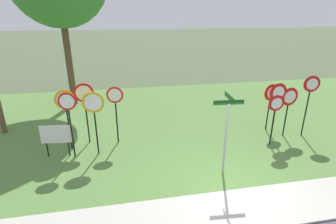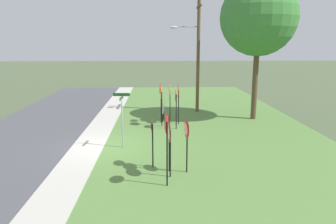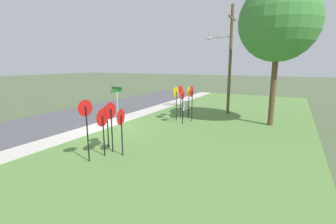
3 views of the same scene
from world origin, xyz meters
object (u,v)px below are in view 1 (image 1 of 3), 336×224
Objects in this scene: yield_sign_far_right at (289,101)px; stop_sign_near_right at (115,103)px; stop_sign_near_left at (94,110)px; yield_sign_near_right at (271,97)px; street_name_post at (227,128)px; stop_sign_far_right at (66,107)px; yield_sign_near_left at (276,109)px; yield_sign_center at (310,92)px; stop_sign_far_center at (85,100)px; stop_sign_far_left at (69,112)px; notice_board at (56,136)px; yield_sign_far_left at (278,98)px.

stop_sign_near_right is at bearing 171.33° from yield_sign_far_right.
stop_sign_near_right is (0.74, 0.84, -0.10)m from stop_sign_near_left.
street_name_post reaches higher than yield_sign_near_right.
stop_sign_far_right reaches higher than stop_sign_near_right.
yield_sign_center is at bearing 18.56° from yield_sign_near_left.
stop_sign_far_center is 9.10m from yield_sign_center.
yield_sign_near_left is at bearing -7.46° from stop_sign_near_right.
yield_sign_near_right is 0.81× the size of yield_sign_center.
stop_sign_far_right is 0.89× the size of street_name_post.
stop_sign_far_left is 8.30m from yield_sign_near_right.
yield_sign_center is at bearing 8.30° from stop_sign_far_left.
notice_board is (-2.18, -0.69, -0.87)m from stop_sign_near_right.
yield_sign_center is at bearing 2.12° from stop_sign_near_left.
yield_sign_far_left is 1.10× the size of yield_sign_far_right.
stop_sign_far_left is (-1.60, -0.87, 0.08)m from stop_sign_near_right.
yield_sign_far_right reaches higher than notice_board.
stop_sign_far_right is (-1.78, -0.29, 0.06)m from stop_sign_near_right.
yield_sign_far_left is 0.89× the size of yield_sign_center.
street_name_post is (4.59, -3.05, -0.20)m from stop_sign_far_center.
stop_sign_far_right is at bearing -141.68° from stop_sign_far_center.
stop_sign_far_right is 8.31m from yield_sign_far_left.
yield_sign_near_right is at bearing 5.16° from stop_sign_near_right.
yield_sign_center reaches higher than stop_sign_near_left.
stop_sign_near_right is 4.44m from street_name_post.
yield_sign_near_right is 1.71× the size of notice_board.
stop_sign_far_left is at bearing -169.04° from yield_sign_center.
stop_sign_far_left is 1.17× the size of yield_sign_near_right.
yield_sign_far_left is at bearing 3.19° from stop_sign_near_left.
stop_sign_far_left is at bearing -77.88° from stop_sign_far_right.
yield_sign_far_right is (8.68, 0.19, -0.20)m from stop_sign_far_left.
street_name_post is at bearing -34.34° from stop_sign_near_right.
yield_sign_center is 10.13m from notice_board.
stop_sign_near_left is at bearing -69.50° from stop_sign_far_center.
stop_sign_near_right is at bearing 50.61° from stop_sign_near_left.
yield_sign_far_left is 3.76m from street_name_post.
stop_sign_far_left is at bearing 178.09° from yield_sign_far_right.
stop_sign_far_left is 1.14m from notice_board.
stop_sign_far_right is 1.16× the size of yield_sign_near_left.
stop_sign_near_right is at bearing 36.72° from stop_sign_far_left.
street_name_post reaches higher than stop_sign_far_left.
yield_sign_center is 2.12× the size of notice_board.
yield_sign_center is at bearing -8.06° from yield_sign_far_left.
stop_sign_far_left is 1.19× the size of yield_sign_near_left.
stop_sign_far_center is 1.06× the size of yield_sign_far_left.
yield_sign_far_right is at bearing -179.64° from yield_sign_center.
stop_sign_near_right is at bearing 144.72° from street_name_post.
stop_sign_near_left reaches higher than yield_sign_far_left.
stop_sign_far_center is (-1.16, 0.22, 0.13)m from stop_sign_near_right.
street_name_post is at bearing -15.42° from notice_board.
yield_sign_near_left is at bearing -13.55° from stop_sign_far_right.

